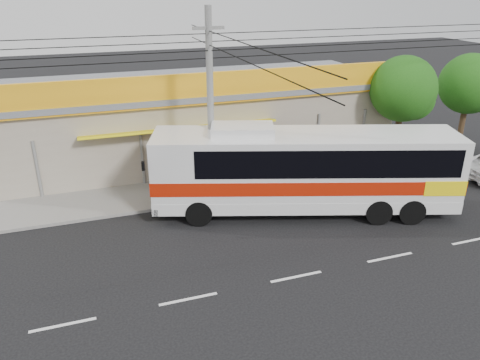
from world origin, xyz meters
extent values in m
plane|color=black|center=(0.00, 0.00, 0.00)|extent=(120.00, 120.00, 0.00)
cube|color=slate|center=(0.00, 6.00, 0.07)|extent=(30.00, 3.20, 0.15)
cube|color=gray|center=(0.00, 11.60, 2.10)|extent=(22.00, 8.00, 4.20)
cube|color=#5A5C62|center=(0.00, 11.60, 4.35)|extent=(22.60, 8.60, 0.30)
cube|color=#FDAD16|center=(0.00, 7.48, 4.90)|extent=(22.00, 0.24, 1.60)
cube|color=#A62909|center=(-2.00, 7.45, 4.90)|extent=(9.00, 0.10, 1.20)
cube|color=#1A6A12|center=(6.50, 7.45, 4.90)|extent=(2.40, 0.10, 1.10)
cube|color=navy|center=(9.20, 7.45, 4.90)|extent=(2.20, 0.10, 1.10)
cube|color=#A62909|center=(-9.00, 7.45, 4.90)|extent=(3.00, 0.10, 1.10)
cube|color=yellow|center=(-2.00, 7.30, 3.00)|extent=(10.00, 1.20, 0.37)
cube|color=silver|center=(2.52, 2.21, 2.13)|extent=(13.67, 6.83, 3.25)
cube|color=#AF1B07|center=(2.52, 2.21, 1.74)|extent=(13.72, 6.88, 0.62)
cube|color=yellow|center=(8.07, 0.40, 1.74)|extent=(2.59, 3.28, 0.67)
cube|color=black|center=(3.27, 1.96, 2.86)|extent=(11.55, 6.17, 1.23)
cube|color=black|center=(-3.79, 4.26, 2.64)|extent=(0.93, 2.40, 1.68)
cube|color=silver|center=(-0.15, 3.07, 3.96)|extent=(3.05, 2.33, 0.40)
cylinder|color=black|center=(-2.35, 2.46, 0.58)|extent=(1.22, 0.70, 1.17)
cylinder|color=black|center=(-1.57, 4.87, 0.58)|extent=(1.22, 0.70, 1.17)
cylinder|color=black|center=(6.51, -0.42, 0.58)|extent=(1.22, 0.70, 1.17)
cylinder|color=black|center=(7.29, 1.99, 0.58)|extent=(1.22, 0.70, 1.17)
cylinder|color=#5E5E5C|center=(-1.21, 4.31, 4.50)|extent=(0.29, 0.29, 9.00)
cube|color=#5E5E5C|center=(-1.21, 4.31, 8.10)|extent=(1.35, 0.13, 0.13)
cylinder|color=#312013|center=(10.67, 6.55, 1.56)|extent=(0.35, 0.35, 3.12)
sphere|color=#14450E|center=(10.67, 6.55, 4.29)|extent=(3.71, 3.71, 3.71)
sphere|color=#14450E|center=(11.25, 6.26, 3.71)|extent=(2.34, 2.34, 2.34)
cylinder|color=#312013|center=(15.69, 6.88, 1.52)|extent=(0.34, 0.34, 3.04)
sphere|color=#14450E|center=(15.69, 6.88, 4.18)|extent=(3.61, 3.61, 3.61)
sphere|color=#14450E|center=(16.26, 6.60, 3.61)|extent=(2.28, 2.28, 2.28)
camera|label=1|loc=(-6.53, -15.29, 9.89)|focal=35.00mm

